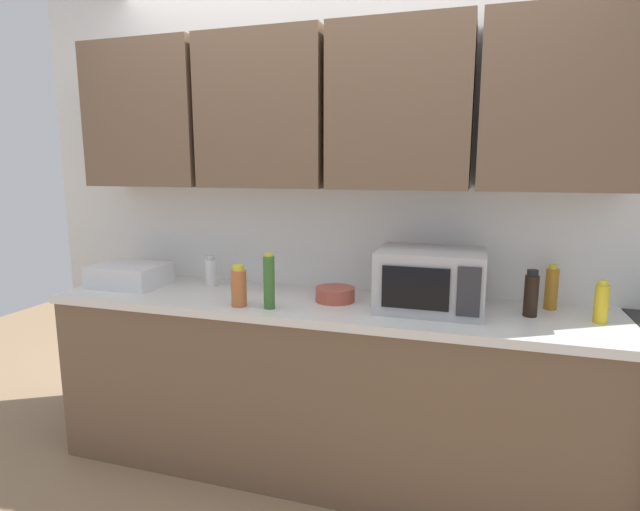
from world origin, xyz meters
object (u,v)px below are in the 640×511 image
at_px(microwave, 430,280).
at_px(bottle_yellow_mustard, 601,303).
at_px(dish_rack, 130,275).
at_px(bottle_soy_dark, 531,294).
at_px(bottle_spice_jar, 239,287).
at_px(bowl_ceramic_small, 335,294).
at_px(bottle_green_oil, 269,282).
at_px(bottle_white_jar, 211,272).
at_px(bottle_amber_vinegar, 551,288).

relative_size(microwave, bottle_yellow_mustard, 2.60).
relative_size(dish_rack, bottle_soy_dark, 1.81).
xyz_separation_m(bottle_spice_jar, bowl_ceramic_small, (0.41, 0.22, -0.06)).
height_order(microwave, bottle_spice_jar, microwave).
bearing_deg(bowl_ceramic_small, bottle_spice_jar, -151.78).
height_order(bottle_soy_dark, bottle_green_oil, bottle_green_oil).
height_order(bottle_yellow_mustard, bottle_soy_dark, bottle_soy_dark).
bearing_deg(microwave, dish_rack, -179.48).
height_order(bottle_yellow_mustard, bottle_green_oil, bottle_green_oil).
relative_size(dish_rack, bottle_spice_jar, 1.91).
distance_m(bottle_white_jar, bowl_ceramic_small, 0.75).
distance_m(bottle_white_jar, bottle_soy_dark, 1.64).
bearing_deg(dish_rack, bottle_amber_vinegar, 4.94).
height_order(bottle_spice_jar, bottle_soy_dark, bottle_soy_dark).
height_order(microwave, bottle_soy_dark, microwave).
distance_m(microwave, bowl_ceramic_small, 0.47).
bearing_deg(bottle_green_oil, bottle_white_jar, 146.19).
bearing_deg(bottle_white_jar, bottle_green_oil, -33.81).
xyz_separation_m(microwave, bowl_ceramic_small, (-0.46, 0.01, -0.11)).
bearing_deg(bottle_soy_dark, bottle_spice_jar, -169.82).
bearing_deg(bottle_white_jar, bottle_amber_vinegar, 1.77).
bearing_deg(bottle_white_jar, bottle_yellow_mustard, -3.34).
bearing_deg(dish_rack, bottle_yellow_mustard, 0.55).
height_order(bottle_white_jar, bottle_green_oil, bottle_green_oil).
bearing_deg(dish_rack, bowl_ceramic_small, 1.24).
xyz_separation_m(bottle_yellow_mustard, bottle_soy_dark, (-0.28, 0.02, 0.01)).
height_order(bottle_spice_jar, bowl_ceramic_small, bottle_spice_jar).
xyz_separation_m(bottle_soy_dark, bowl_ceramic_small, (-0.90, -0.01, -0.07)).
relative_size(bottle_spice_jar, bottle_white_jar, 1.17).
relative_size(bottle_spice_jar, bowl_ceramic_small, 1.02).
bearing_deg(bottle_soy_dark, bowl_ceramic_small, -179.15).
bearing_deg(bottle_white_jar, dish_rack, -162.83).
distance_m(bottle_green_oil, bowl_ceramic_small, 0.35).
xyz_separation_m(microwave, bottle_green_oil, (-0.72, -0.21, -0.01)).
bearing_deg(dish_rack, bottle_soy_dark, 1.07).
bearing_deg(bottle_green_oil, bottle_spice_jar, -178.25).
xyz_separation_m(dish_rack, bowl_ceramic_small, (1.18, 0.03, -0.03)).
xyz_separation_m(bottle_spice_jar, bottle_soy_dark, (1.31, 0.23, 0.01)).
bearing_deg(bottle_amber_vinegar, microwave, -162.10).
xyz_separation_m(microwave, dish_rack, (-1.64, -0.01, -0.08)).
xyz_separation_m(dish_rack, bottle_yellow_mustard, (2.35, 0.02, 0.03)).
xyz_separation_m(bottle_yellow_mustard, bowl_ceramic_small, (-1.17, 0.00, -0.05)).
bearing_deg(bottle_spice_jar, microwave, 13.59).
xyz_separation_m(bottle_spice_jar, bottle_amber_vinegar, (1.41, 0.38, 0.01)).
height_order(dish_rack, bowl_ceramic_small, dish_rack).
distance_m(dish_rack, bottle_spice_jar, 0.79).
xyz_separation_m(bottle_yellow_mustard, bottle_green_oil, (-1.43, -0.21, 0.04)).
bearing_deg(bottle_soy_dark, microwave, -176.83).
relative_size(bottle_amber_vinegar, bottle_yellow_mustard, 1.15).
relative_size(dish_rack, bottle_yellow_mustard, 2.06).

